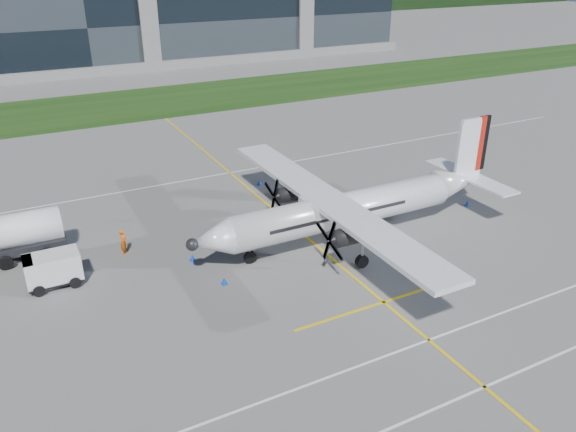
# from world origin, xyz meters

# --- Properties ---
(ground) EXTENTS (400.00, 400.00, 0.00)m
(ground) POSITION_xyz_m (0.00, 40.00, 0.00)
(ground) COLOR #63615E
(ground) RESTS_ON ground
(grass_strip) EXTENTS (400.00, 18.00, 0.04)m
(grass_strip) POSITION_xyz_m (0.00, 48.00, 0.02)
(grass_strip) COLOR #13330E
(grass_strip) RESTS_ON ground
(terminal_building) EXTENTS (120.00, 20.00, 15.00)m
(terminal_building) POSITION_xyz_m (0.00, 80.00, 7.50)
(terminal_building) COLOR black
(terminal_building) RESTS_ON ground
(tree_line) EXTENTS (400.00, 6.00, 6.00)m
(tree_line) POSITION_xyz_m (0.00, 140.00, 3.00)
(tree_line) COLOR black
(tree_line) RESTS_ON ground
(yellow_taxiway_centerline) EXTENTS (0.20, 70.00, 0.01)m
(yellow_taxiway_centerline) POSITION_xyz_m (3.00, 10.00, 0.01)
(yellow_taxiway_centerline) COLOR yellow
(yellow_taxiway_centerline) RESTS_ON ground
(white_lane_line) EXTENTS (90.00, 0.15, 0.01)m
(white_lane_line) POSITION_xyz_m (0.00, -14.00, 0.01)
(white_lane_line) COLOR white
(white_lane_line) RESTS_ON ground
(turboprop_aircraft) EXTENTS (24.13, 25.02, 7.51)m
(turboprop_aircraft) POSITION_xyz_m (5.94, 1.86, 3.75)
(turboprop_aircraft) COLOR white
(turboprop_aircraft) RESTS_ON ground
(baggage_tug) EXTENTS (3.44, 2.07, 2.07)m
(baggage_tug) POSITION_xyz_m (-13.87, 4.99, 1.03)
(baggage_tug) COLOR silver
(baggage_tug) RESTS_ON ground
(ground_crew_person) EXTENTS (0.88, 1.01, 2.05)m
(ground_crew_person) POSITION_xyz_m (-9.18, 6.99, 1.03)
(ground_crew_person) COLOR #F25907
(ground_crew_person) RESTS_ON ground
(safety_cone_nose_port) EXTENTS (0.36, 0.36, 0.50)m
(safety_cone_nose_port) POSITION_xyz_m (-4.60, 0.20, 0.25)
(safety_cone_nose_port) COLOR blue
(safety_cone_nose_port) RESTS_ON ground
(safety_cone_stbdwing) EXTENTS (0.36, 0.36, 0.50)m
(safety_cone_stbdwing) POSITION_xyz_m (4.19, 14.01, 0.25)
(safety_cone_stbdwing) COLOR blue
(safety_cone_stbdwing) RESTS_ON ground
(safety_cone_nose_stbd) EXTENTS (0.36, 0.36, 0.50)m
(safety_cone_nose_stbd) POSITION_xyz_m (-5.40, 3.92, 0.25)
(safety_cone_nose_stbd) COLOR blue
(safety_cone_nose_stbd) RESTS_ON ground
(safety_cone_tail) EXTENTS (0.36, 0.36, 0.50)m
(safety_cone_tail) POSITION_xyz_m (17.27, 2.17, 0.25)
(safety_cone_tail) COLOR blue
(safety_cone_tail) RESTS_ON ground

